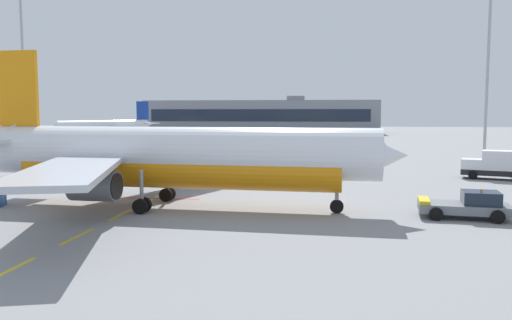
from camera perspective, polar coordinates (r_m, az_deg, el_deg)
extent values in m
plane|color=gray|center=(60.11, 15.01, -1.78)|extent=(400.00, 400.00, 0.00)
cube|color=yellow|center=(26.84, -25.74, -10.99)|extent=(0.24, 4.00, 0.01)
cube|color=yellow|center=(32.19, -19.35, -8.07)|extent=(0.24, 4.00, 0.01)
cube|color=yellow|center=(37.82, -14.91, -5.95)|extent=(0.24, 4.00, 0.01)
cube|color=yellow|center=(43.86, -11.57, -4.32)|extent=(0.24, 4.00, 0.01)
cube|color=yellow|center=(50.67, -8.84, -2.97)|extent=(0.24, 4.00, 0.01)
cube|color=yellow|center=(57.28, -6.84, -1.98)|extent=(0.24, 4.00, 0.01)
cube|color=yellow|center=(63.36, -5.39, -1.26)|extent=(0.24, 4.00, 0.01)
cube|color=yellow|center=(70.55, -4.01, -0.57)|extent=(0.24, 4.00, 0.01)
cube|color=yellow|center=(76.04, -3.13, -0.13)|extent=(0.24, 4.00, 0.01)
cube|color=yellow|center=(82.62, -2.24, 0.32)|extent=(0.24, 4.00, 0.01)
cube|color=yellow|center=(88.19, -1.59, 0.64)|extent=(0.24, 4.00, 0.01)
cube|color=yellow|center=(94.59, -0.94, 0.96)|extent=(0.24, 4.00, 0.01)
cube|color=yellow|center=(101.85, -0.31, 1.28)|extent=(0.24, 4.00, 0.01)
cube|color=yellow|center=(107.64, 0.14, 1.50)|extent=(0.24, 4.00, 0.01)
cube|color=#B21414|center=(44.29, -11.38, -4.23)|extent=(8.00, 0.40, 0.01)
cylinder|color=white|center=(39.22, -8.55, 0.91)|extent=(30.25, 5.27, 3.80)
cylinder|color=orange|center=(39.32, -8.53, -0.61)|extent=(24.64, 4.69, 3.50)
cone|color=white|center=(37.10, 13.97, 0.56)|extent=(3.68, 3.89, 3.72)
cube|color=#192333|center=(37.00, 12.37, 1.61)|extent=(1.74, 2.92, 0.60)
cube|color=orange|center=(45.72, -25.59, 7.22)|extent=(4.41, 0.57, 6.00)
cube|color=white|center=(48.75, -23.83, 2.27)|extent=(3.51, 6.55, 0.24)
cube|color=#B7BCC6|center=(48.58, -9.67, 1.19)|extent=(10.84, 17.56, 0.36)
cube|color=#B7BCC6|center=(33.24, -19.91, -0.98)|extent=(9.43, 17.66, 0.36)
cylinder|color=#4C4F54|center=(45.98, -11.12, -0.89)|extent=(3.30, 2.25, 2.10)
cylinder|color=black|center=(45.41, -9.24, -0.93)|extent=(0.21, 1.79, 1.79)
cylinder|color=#4C4F54|center=(36.08, -17.62, -2.75)|extent=(3.30, 2.25, 2.10)
cylinder|color=black|center=(35.35, -15.33, -2.85)|extent=(0.21, 1.79, 1.79)
cylinder|color=gray|center=(37.33, 9.04, -3.14)|extent=(0.28, 0.28, 2.67)
cylinder|color=black|center=(37.55, 9.01, -5.15)|extent=(1.00, 0.33, 0.99)
cylinder|color=gray|center=(42.59, -9.90, -2.07)|extent=(0.28, 0.28, 2.61)
cylinder|color=black|center=(43.10, -9.71, -3.73)|extent=(1.12, 0.40, 1.10)
cylinder|color=black|center=(42.45, -10.03, -3.87)|extent=(1.12, 0.40, 1.10)
cylinder|color=gray|center=(37.81, -12.67, -3.06)|extent=(0.28, 0.28, 2.61)
cylinder|color=black|center=(38.34, -12.42, -4.91)|extent=(1.12, 0.40, 1.10)
cylinder|color=black|center=(37.71, -12.84, -5.09)|extent=(1.12, 0.40, 1.10)
cube|color=slate|center=(38.28, 22.20, -4.98)|extent=(6.29, 3.48, 0.60)
cube|color=#192333|center=(38.32, 23.84, -3.89)|extent=(2.63, 2.39, 0.90)
cube|color=yellow|center=(37.95, 18.26, -4.29)|extent=(0.99, 2.58, 0.24)
sphere|color=orange|center=(38.24, 23.87, -3.08)|extent=(0.16, 0.16, 0.16)
cylinder|color=black|center=(36.74, 19.49, -5.70)|extent=(0.94, 0.50, 0.90)
cylinder|color=black|center=(39.49, 19.15, -4.94)|extent=(0.94, 0.50, 0.90)
cylinder|color=black|center=(37.28, 25.41, -5.76)|extent=(0.94, 0.50, 0.90)
cylinder|color=black|center=(39.99, 24.66, -5.00)|extent=(0.94, 0.50, 0.90)
cylinder|color=white|center=(139.50, -16.64, 3.65)|extent=(17.95, 21.90, 3.18)
cylinder|color=navy|center=(139.53, -16.63, 3.29)|extent=(14.88, 18.03, 2.93)
cone|color=white|center=(134.10, -21.42, 3.44)|extent=(4.26, 4.23, 3.12)
cone|color=white|center=(146.11, -12.05, 3.98)|extent=(4.29, 4.44, 2.71)
cube|color=#192333|center=(134.43, -21.08, 3.70)|extent=(2.71, 2.52, 0.50)
cube|color=navy|center=(145.29, -12.57, 5.43)|extent=(2.49, 3.10, 5.03)
cube|color=white|center=(143.37, -11.78, 4.06)|extent=(5.88, 5.40, 0.20)
cube|color=white|center=(147.91, -12.90, 4.08)|extent=(5.88, 5.40, 0.20)
cube|color=#B7BCC6|center=(134.91, -13.97, 3.50)|extent=(11.13, 14.14, 0.30)
cube|color=#B7BCC6|center=(147.37, -16.78, 3.57)|extent=(14.79, 8.32, 0.30)
cylinder|color=#4C4F54|center=(137.19, -14.44, 3.01)|extent=(3.03, 3.20, 1.76)
cylinder|color=black|center=(136.52, -14.93, 2.98)|extent=(1.24, 0.99, 1.50)
cylinder|color=#4C4F54|center=(145.24, -16.26, 3.09)|extent=(3.03, 3.20, 1.76)
cylinder|color=black|center=(144.62, -16.73, 3.06)|extent=(1.24, 0.99, 1.50)
cylinder|color=gray|center=(135.22, -20.36, 2.61)|extent=(0.23, 0.23, 2.23)
cylinder|color=black|center=(135.27, -20.34, 2.14)|extent=(0.69, 0.80, 0.83)
cylinder|color=gray|center=(138.45, -15.58, 2.82)|extent=(0.23, 0.23, 2.19)
cylinder|color=black|center=(138.24, -15.51, 2.36)|extent=(0.80, 0.91, 0.92)
cylinder|color=black|center=(138.76, -15.63, 2.37)|extent=(0.80, 0.91, 0.92)
cylinder|color=gray|center=(142.28, -16.43, 2.86)|extent=(0.23, 0.23, 2.19)
cylinder|color=black|center=(142.07, -16.36, 2.42)|extent=(0.80, 0.91, 0.92)
cylinder|color=black|center=(142.59, -16.47, 2.43)|extent=(0.80, 0.91, 0.92)
cube|color=black|center=(61.40, 25.21, -1.27)|extent=(7.40, 4.35, 0.60)
cube|color=silver|center=(61.34, 23.09, -0.40)|extent=(2.95, 2.90, 1.10)
cube|color=#192333|center=(61.38, 22.02, -0.26)|extent=(0.62, 1.85, 0.64)
cube|color=silver|center=(61.29, 26.18, -0.06)|extent=(5.25, 3.69, 2.10)
cylinder|color=black|center=(60.26, 23.08, -1.56)|extent=(1.00, 0.55, 0.96)
cylinder|color=black|center=(62.65, 23.15, -1.31)|extent=(1.00, 0.55, 0.96)
cylinder|color=slate|center=(82.31, -24.22, 0.03)|extent=(0.70, 0.70, 0.60)
cylinder|color=#9EA0A5|center=(82.27, -24.60, 9.52)|extent=(0.36, 0.36, 27.84)
cylinder|color=slate|center=(70.16, 24.09, -0.82)|extent=(0.70, 0.70, 0.60)
cylinder|color=#9EA0A5|center=(70.09, 24.52, 10.13)|extent=(0.36, 0.36, 27.39)
cube|color=gray|center=(180.41, 0.62, 4.86)|extent=(80.38, 19.42, 11.24)
cube|color=#192333|center=(170.71, 0.20, 5.02)|extent=(73.95, 0.12, 4.05)
cube|color=gray|center=(179.33, 4.47, 6.90)|extent=(6.00, 5.00, 1.60)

